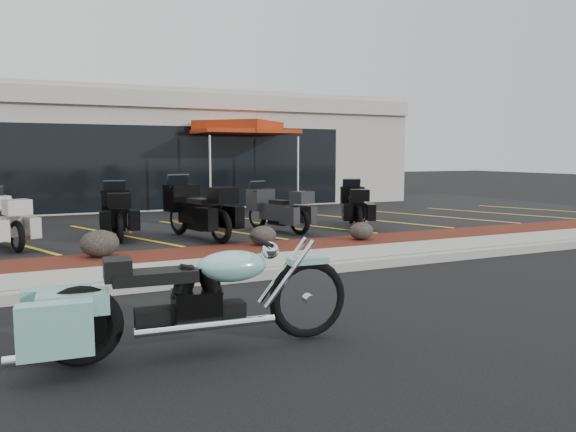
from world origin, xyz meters
name	(u,v)px	position (x,y,z in m)	size (l,w,h in m)	color
ground	(334,286)	(0.00, 0.00, 0.00)	(90.00, 90.00, 0.00)	black
curb	(307,270)	(0.00, 0.90, 0.07)	(24.00, 0.25, 0.15)	gray
sidewalk	(288,262)	(0.00, 1.60, 0.07)	(24.00, 1.20, 0.15)	gray
mulch_bed	(262,251)	(0.00, 2.80, 0.08)	(24.00, 1.20, 0.16)	#3B150D
upper_lot	(188,221)	(0.00, 8.20, 0.07)	(26.00, 9.60, 0.15)	black
dealership_building	(144,152)	(0.00, 14.47, 2.01)	(18.00, 8.16, 4.00)	gray
boulder_left	(100,243)	(-2.92, 2.99, 0.39)	(0.66, 0.55, 0.47)	black
boulder_mid	(263,235)	(0.11, 3.00, 0.35)	(0.53, 0.44, 0.38)	black
boulder_right	(361,231)	(2.21, 2.77, 0.34)	(0.52, 0.43, 0.37)	black
hero_cruiser	(308,287)	(-1.42, -1.93, 0.55)	(3.13, 0.79, 1.10)	#7EC5B9
touring_black_front	(115,207)	(-2.25, 5.93, 0.75)	(2.05, 0.78, 1.19)	black
touring_black_mid	(179,204)	(-1.00, 5.16, 0.82)	(2.30, 0.88, 1.34)	black
touring_grey	(257,205)	(0.93, 5.33, 0.72)	(1.97, 0.75, 1.15)	#29292D
touring_black_rear	(351,201)	(3.50, 5.29, 0.73)	(1.98, 0.75, 1.15)	black
traffic_cone	(179,211)	(-0.34, 7.89, 0.39)	(0.35, 0.35, 0.49)	#E36307
popup_canopy	(239,130)	(2.21, 10.07, 2.70)	(3.83, 3.83, 2.81)	silver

